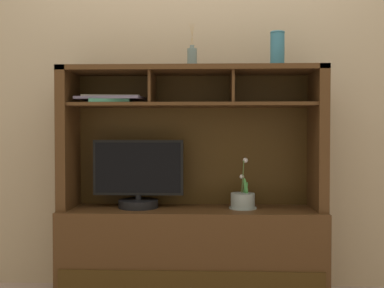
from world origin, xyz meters
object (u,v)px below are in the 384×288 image
(ceramic_vase, at_px, (277,49))
(magazine_stack_left, at_px, (111,99))
(media_console, at_px, (192,229))
(diffuser_bottle, at_px, (192,58))
(potted_orchid, at_px, (243,200))
(tv_monitor, at_px, (138,179))

(ceramic_vase, bearing_deg, magazine_stack_left, -178.74)
(media_console, relative_size, ceramic_vase, 7.45)
(magazine_stack_left, bearing_deg, media_console, 4.78)
(diffuser_bottle, bearing_deg, potted_orchid, -4.77)
(tv_monitor, xyz_separation_m, magazine_stack_left, (-0.16, -0.03, 0.49))
(potted_orchid, height_order, ceramic_vase, ceramic_vase)
(diffuser_bottle, distance_m, ceramic_vase, 0.51)
(potted_orchid, distance_m, magazine_stack_left, 1.01)
(ceramic_vase, bearing_deg, potted_orchid, 179.61)
(magazine_stack_left, bearing_deg, ceramic_vase, 1.26)
(potted_orchid, xyz_separation_m, diffuser_bottle, (-0.31, 0.03, 0.87))
(potted_orchid, relative_size, diffuser_bottle, 1.15)
(media_console, xyz_separation_m, magazine_stack_left, (-0.49, -0.04, 0.79))
(media_console, height_order, tv_monitor, media_console)
(media_console, relative_size, potted_orchid, 5.11)
(ceramic_vase, bearing_deg, tv_monitor, 179.18)
(diffuser_bottle, bearing_deg, media_console, -90.00)
(media_console, xyz_separation_m, ceramic_vase, (0.51, -0.02, 1.09))
(potted_orchid, relative_size, magazine_stack_left, 0.75)
(media_console, bearing_deg, tv_monitor, -178.84)
(tv_monitor, height_order, diffuser_bottle, diffuser_bottle)
(magazine_stack_left, xyz_separation_m, ceramic_vase, (1.00, 0.02, 0.30))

